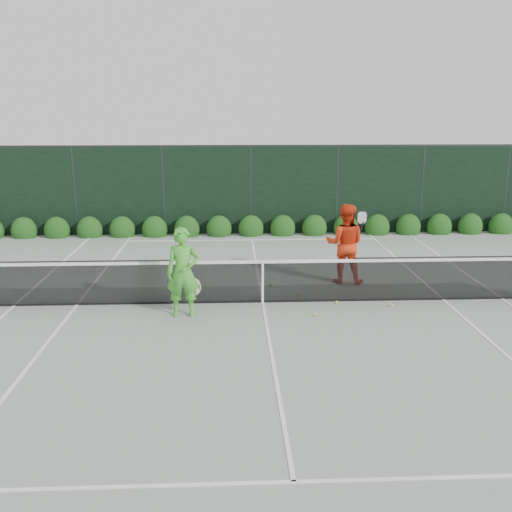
{
  "coord_description": "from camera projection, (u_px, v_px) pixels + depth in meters",
  "views": [
    {
      "loc": [
        -0.7,
        -12.1,
        4.15
      ],
      "look_at": [
        -0.14,
        0.3,
        1.0
      ],
      "focal_mm": 40.0,
      "sensor_mm": 36.0,
      "label": 1
    }
  ],
  "objects": [
    {
      "name": "tennis_balls",
      "position": [
        297.0,
        300.0,
        12.84
      ],
      "size": [
        4.84,
        2.18,
        0.07
      ],
      "color": "#CADC31",
      "rests_on": "ground"
    },
    {
      "name": "tennis_net",
      "position": [
        262.0,
        280.0,
        12.64
      ],
      "size": [
        12.9,
        0.1,
        1.07
      ],
      "color": "#113422",
      "rests_on": "ground"
    },
    {
      "name": "court_lines",
      "position": [
        263.0,
        302.0,
        12.77
      ],
      "size": [
        11.03,
        23.83,
        0.01
      ],
      "color": "white",
      "rests_on": "ground"
    },
    {
      "name": "hedge_row",
      "position": [
        251.0,
        229.0,
        19.64
      ],
      "size": [
        31.66,
        0.65,
        0.94
      ],
      "color": "black",
      "rests_on": "ground"
    },
    {
      "name": "player_woman",
      "position": [
        183.0,
        273.0,
        11.72
      ],
      "size": [
        0.7,
        0.47,
        1.88
      ],
      "rotation": [
        0.0,
        0.0,
        0.03
      ],
      "color": "green",
      "rests_on": "ground"
    },
    {
      "name": "windscreen_fence",
      "position": [
        272.0,
        270.0,
        9.77
      ],
      "size": [
        32.0,
        21.07,
        3.06
      ],
      "color": "black",
      "rests_on": "ground"
    },
    {
      "name": "ground",
      "position": [
        263.0,
        302.0,
        12.77
      ],
      "size": [
        80.0,
        80.0,
        0.0
      ],
      "primitive_type": "plane",
      "color": "gray",
      "rests_on": "ground"
    },
    {
      "name": "player_man",
      "position": [
        345.0,
        244.0,
        14.04
      ],
      "size": [
        1.12,
        0.96,
        1.98
      ],
      "rotation": [
        0.0,
        0.0,
        2.89
      ],
      "color": "red",
      "rests_on": "ground"
    }
  ]
}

